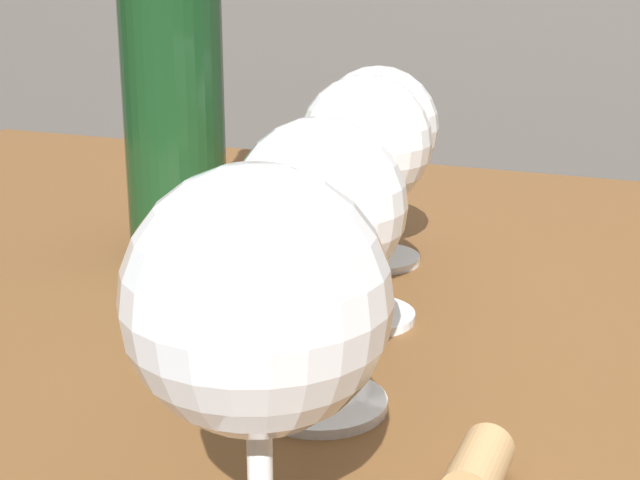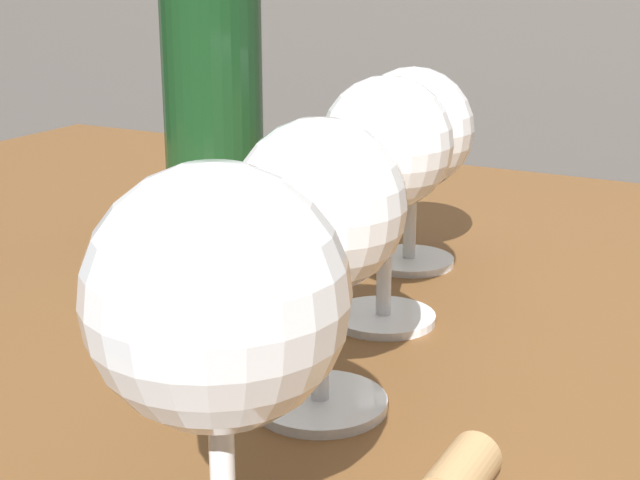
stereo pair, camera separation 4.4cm
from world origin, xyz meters
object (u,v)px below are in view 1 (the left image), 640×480
(wine_glass_port, at_px, (320,215))
(wine_bottle, at_px, (173,85))
(wine_glass_merlot, at_px, (257,305))
(wine_glass_white, at_px, (365,147))
(wine_glass_chardonnay, at_px, (377,131))
(cork, at_px, (467,468))

(wine_glass_port, distance_m, wine_bottle, 0.27)
(wine_glass_merlot, distance_m, wine_glass_white, 0.25)
(wine_glass_white, bearing_deg, wine_glass_chardonnay, 105.15)
(wine_glass_white, relative_size, wine_glass_chardonnay, 1.06)
(wine_glass_white, bearing_deg, wine_bottle, 155.52)
(wine_glass_port, height_order, wine_bottle, wine_bottle)
(wine_glass_chardonnay, bearing_deg, wine_glass_merlot, -77.50)
(wine_glass_white, height_order, wine_bottle, wine_bottle)
(wine_glass_white, relative_size, wine_bottle, 0.46)
(wine_glass_chardonnay, bearing_deg, wine_glass_port, -77.77)
(wine_glass_port, distance_m, wine_glass_chardonnay, 0.23)
(wine_glass_chardonnay, bearing_deg, cork, -64.10)
(wine_glass_port, xyz_separation_m, cork, (0.08, -0.05, -0.09))
(wine_glass_merlot, bearing_deg, wine_bottle, 124.38)
(cork, bearing_deg, wine_glass_merlot, -124.48)
(wine_glass_chardonnay, distance_m, wine_bottle, 0.15)
(wine_glass_merlot, distance_m, wine_bottle, 0.39)
(wine_glass_merlot, bearing_deg, cork, 55.52)
(wine_glass_chardonnay, xyz_separation_m, wine_bottle, (-0.14, -0.03, 0.03))
(wine_glass_chardonnay, xyz_separation_m, cork, (0.13, -0.27, -0.08))
(wine_bottle, bearing_deg, wine_glass_chardonnay, 12.16)
(wine_bottle, distance_m, cork, 0.38)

